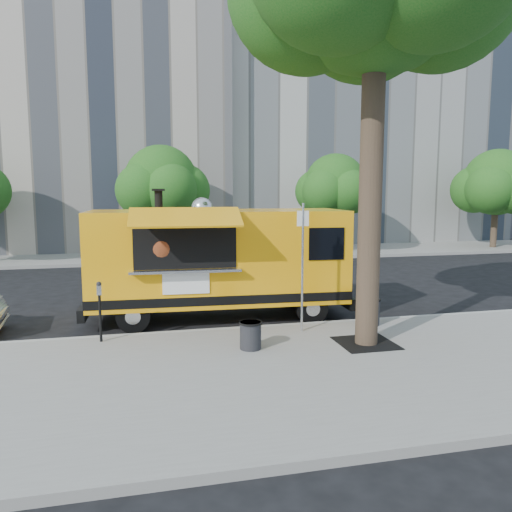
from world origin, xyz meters
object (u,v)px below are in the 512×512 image
(far_tree_d, at_px, (497,182))
(parking_meter, at_px, (100,304))
(far_tree_c, at_px, (335,185))
(sign_post, at_px, (302,260))
(trash_bin_right, at_px, (250,334))
(far_tree_b, at_px, (161,182))
(food_truck, at_px, (218,259))
(trash_bin_left, at_px, (369,311))

(far_tree_d, height_order, parking_meter, far_tree_d)
(far_tree_c, distance_m, parking_meter, 17.82)
(sign_post, xyz_separation_m, trash_bin_right, (-1.47, -1.04, -1.39))
(parking_meter, bearing_deg, far_tree_b, 81.90)
(far_tree_d, distance_m, food_truck, 21.86)
(far_tree_b, relative_size, food_truck, 0.78)
(food_truck, bearing_deg, parking_meter, -143.62)
(far_tree_b, xyz_separation_m, sign_post, (2.55, -14.25, -1.98))
(sign_post, relative_size, food_truck, 0.42)
(far_tree_d, distance_m, sign_post, 21.79)
(parking_meter, relative_size, trash_bin_right, 2.30)
(sign_post, distance_m, food_truck, 2.70)
(far_tree_b, distance_m, sign_post, 14.61)
(sign_post, relative_size, trash_bin_left, 4.59)
(food_truck, distance_m, trash_bin_right, 3.37)
(trash_bin_right, bearing_deg, trash_bin_left, 20.03)
(food_truck, relative_size, trash_bin_left, 10.87)
(far_tree_c, relative_size, food_truck, 0.73)
(trash_bin_right, bearing_deg, far_tree_d, 40.29)
(far_tree_c, bearing_deg, trash_bin_right, -117.84)
(far_tree_d, xyz_separation_m, trash_bin_right, (-17.92, -15.19, -3.43))
(food_truck, relative_size, trash_bin_right, 12.24)
(food_truck, bearing_deg, far_tree_d, 36.38)
(sign_post, height_order, parking_meter, sign_post)
(far_tree_d, bearing_deg, far_tree_c, -178.85)
(far_tree_c, bearing_deg, trash_bin_left, -108.63)
(far_tree_b, height_order, food_truck, far_tree_b)
(trash_bin_right, bearing_deg, parking_meter, 158.08)
(far_tree_c, bearing_deg, sign_post, -114.81)
(far_tree_c, distance_m, food_truck, 14.49)
(far_tree_c, relative_size, trash_bin_right, 8.98)
(sign_post, xyz_separation_m, trash_bin_left, (1.80, 0.15, -1.35))
(trash_bin_right, bearing_deg, food_truck, 93.43)
(far_tree_b, distance_m, trash_bin_right, 15.70)
(trash_bin_left, bearing_deg, trash_bin_right, -159.97)
(far_tree_d, height_order, food_truck, far_tree_d)
(sign_post, height_order, trash_bin_left, sign_post)
(far_tree_d, xyz_separation_m, food_truck, (-18.11, -12.03, -2.26))
(far_tree_c, xyz_separation_m, food_truck, (-8.11, -11.83, -2.09))
(parking_meter, distance_m, trash_bin_right, 3.36)
(trash_bin_right, bearing_deg, sign_post, 35.32)
(far_tree_b, bearing_deg, sign_post, -79.85)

